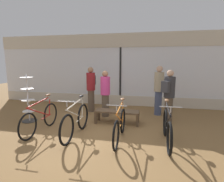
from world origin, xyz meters
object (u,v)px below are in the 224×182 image
at_px(accessory_rack, 28,102).
at_px(customer_near_rack, 91,88).
at_px(bicycle_far_right, 167,128).
at_px(bicycle_right, 120,125).
at_px(customer_by_window, 105,93).
at_px(customer_near_bench, 159,89).
at_px(bicycle_far_left, 41,118).
at_px(customer_mid_floor, 169,95).
at_px(display_bench, 117,113).
at_px(bicycle_left, 76,121).

relative_size(accessory_rack, customer_near_rack, 0.89).
relative_size(bicycle_far_right, accessory_rack, 1.10).
xyz_separation_m(bicycle_right, customer_by_window, (-0.83, 1.83, 0.49)).
distance_m(customer_by_window, customer_near_bench, 1.98).
relative_size(bicycle_far_left, customer_by_window, 1.06).
height_order(bicycle_far_right, customer_mid_floor, customer_mid_floor).
bearing_deg(customer_near_bench, customer_near_rack, -178.88).
bearing_deg(customer_by_window, display_bench, -49.56).
height_order(bicycle_far_right, customer_by_window, customer_by_window).
distance_m(display_bench, customer_near_rack, 1.84).
bearing_deg(bicycle_far_right, bicycle_left, -179.44).
xyz_separation_m(bicycle_far_left, customer_by_window, (1.44, 1.76, 0.47)).
distance_m(bicycle_right, display_bench, 1.22).
bearing_deg(customer_near_rack, bicycle_left, -81.25).
bearing_deg(bicycle_far_right, accessory_rack, 170.30).
relative_size(bicycle_right, customer_near_bench, 0.94).
height_order(bicycle_far_right, accessory_rack, accessory_rack).
distance_m(bicycle_left, bicycle_right, 1.19).
relative_size(accessory_rack, customer_by_window, 0.94).
bearing_deg(customer_mid_floor, accessory_rack, -169.59).
bearing_deg(display_bench, customer_near_rack, 136.71).
xyz_separation_m(customer_by_window, customer_near_bench, (1.88, 0.60, 0.10)).
bearing_deg(bicycle_right, customer_near_bench, 66.73).
distance_m(bicycle_right, bicycle_far_right, 1.15).
height_order(bicycle_left, customer_by_window, customer_by_window).
relative_size(bicycle_left, accessory_rack, 1.15).
distance_m(bicycle_far_left, customer_near_bench, 4.11).
xyz_separation_m(display_bench, customer_near_bench, (1.33, 1.24, 0.62)).
height_order(accessory_rack, customer_by_window, customer_by_window).
bearing_deg(accessory_rack, customer_by_window, 23.81).
bearing_deg(customer_near_bench, bicycle_far_right, -87.61).
xyz_separation_m(display_bench, customer_near_rack, (-1.26, 1.19, 0.61)).
bearing_deg(bicycle_right, bicycle_far_left, 178.34).
distance_m(bicycle_far_right, customer_near_rack, 3.61).
bearing_deg(customer_near_bench, customer_mid_floor, -71.28).
height_order(customer_by_window, customer_mid_floor, customer_mid_floor).
bearing_deg(customer_by_window, bicycle_right, -65.45).
bearing_deg(accessory_rack, bicycle_left, -20.88).
height_order(bicycle_far_left, customer_near_rack, customer_near_rack).
height_order(bicycle_far_left, display_bench, bicycle_far_left).
relative_size(bicycle_left, display_bench, 1.28).
height_order(bicycle_left, customer_near_bench, customer_near_bench).
height_order(bicycle_right, customer_near_bench, customer_near_bench).
bearing_deg(bicycle_far_left, accessory_rack, 142.00).
xyz_separation_m(bicycle_left, customer_near_rack, (-0.36, 2.36, 0.55)).
bearing_deg(customer_near_rack, accessory_rack, -135.87).
bearing_deg(bicycle_left, accessory_rack, 159.12).
xyz_separation_m(bicycle_far_right, display_bench, (-1.43, 1.14, -0.04)).
bearing_deg(bicycle_right, display_bench, 103.68).
distance_m(customer_near_rack, customer_near_bench, 2.60).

